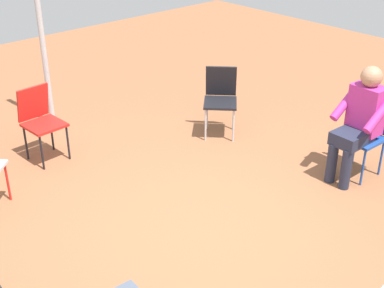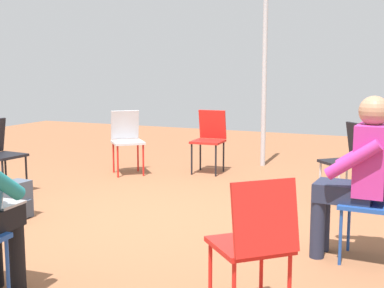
# 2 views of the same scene
# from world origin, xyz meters

# --- Properties ---
(ground_plane) EXTENTS (14.00, 14.00, 0.00)m
(ground_plane) POSITION_xyz_m (0.00, 0.00, 0.00)
(ground_plane) COLOR brown
(chair_northwest) EXTENTS (0.58, 0.59, 0.85)m
(chair_northwest) POSITION_xyz_m (-1.45, 1.57, 0.50)
(chair_northwest) COLOR black
(chair_northwest) RESTS_ON ground
(chair_west) EXTENTS (0.46, 0.42, 0.85)m
(chair_west) POSITION_xyz_m (-2.34, -0.40, 0.50)
(chair_west) COLOR red
(chair_west) RESTS_ON ground
(chair_north) EXTENTS (0.41, 0.45, 0.85)m
(chair_north) POSITION_xyz_m (0.31, 2.02, 0.50)
(chair_north) COLOR #1E4799
(chair_north) RESTS_ON ground
(person_in_magenta) EXTENTS (0.50, 0.53, 1.24)m
(person_in_magenta) POSITION_xyz_m (0.30, 1.86, 0.69)
(person_in_magenta) COLOR #23283D
(person_in_magenta) RESTS_ON ground
(tent_pole_near) EXTENTS (0.07, 0.07, 2.69)m
(tent_pole_near) POSITION_xyz_m (-3.12, 0.12, 1.35)
(tent_pole_near) COLOR #B2B2B7
(tent_pole_near) RESTS_ON ground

